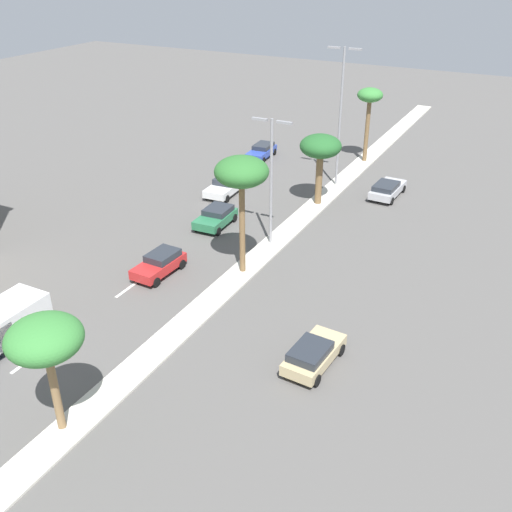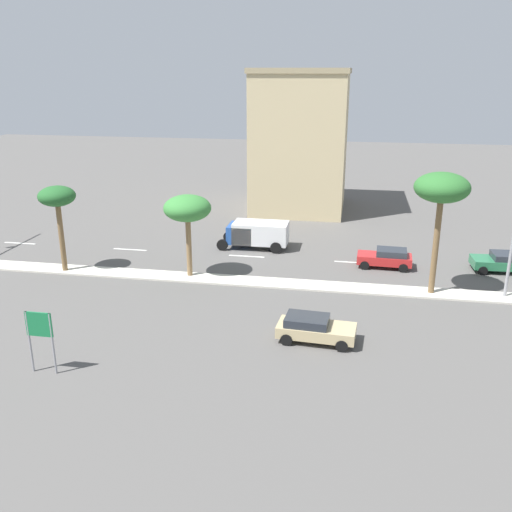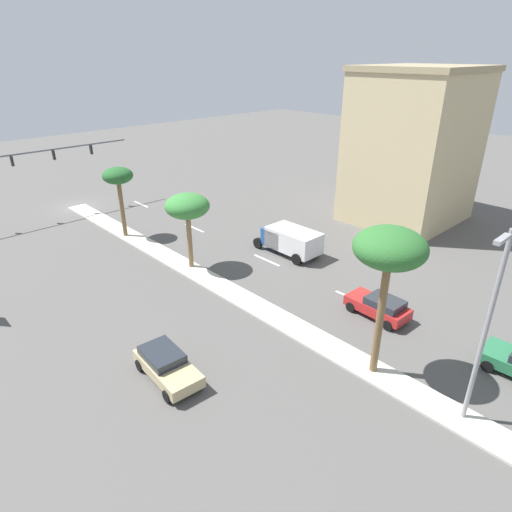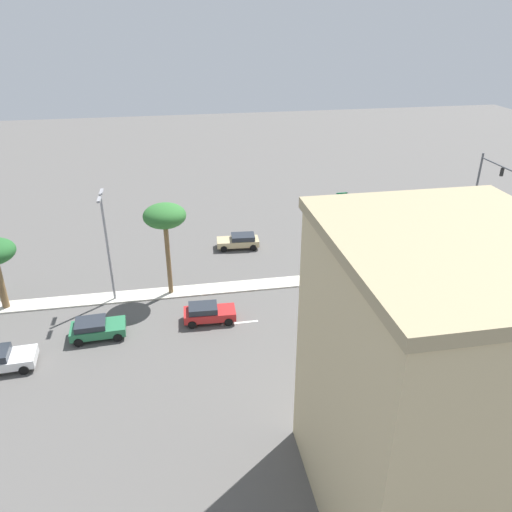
% 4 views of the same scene
% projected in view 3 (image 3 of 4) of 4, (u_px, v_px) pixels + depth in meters
% --- Properties ---
extents(ground_plane, '(160.00, 160.00, 0.00)m').
position_uv_depth(ground_plane, '(331.00, 349.00, 24.31)').
color(ground_plane, '#565451').
extents(lane_stripe_right, '(0.20, 2.80, 0.01)m').
position_uv_depth(lane_stripe_right, '(141.00, 204.00, 47.37)').
color(lane_stripe_right, silver).
rests_on(lane_stripe_right, ground).
extents(lane_stripe_center, '(0.20, 2.80, 0.01)m').
position_uv_depth(lane_stripe_center, '(195.00, 228.00, 40.96)').
color(lane_stripe_center, silver).
rests_on(lane_stripe_center, ground).
extents(lane_stripe_rear, '(0.20, 2.80, 0.01)m').
position_uv_depth(lane_stripe_rear, '(267.00, 260.00, 34.64)').
color(lane_stripe_rear, silver).
rests_on(lane_stripe_rear, ground).
extents(lane_stripe_front, '(0.20, 2.80, 0.01)m').
position_uv_depth(lane_stripe_front, '(353.00, 299.00, 29.24)').
color(lane_stripe_front, silver).
rests_on(lane_stripe_front, ground).
extents(commercial_building, '(10.83, 9.36, 13.95)m').
position_uv_depth(commercial_building, '(413.00, 147.00, 40.50)').
color(commercial_building, '#C6B284').
rests_on(commercial_building, ground).
extents(palm_tree_rear, '(2.55, 2.55, 6.11)m').
position_uv_depth(palm_tree_rear, '(118.00, 178.00, 36.87)').
color(palm_tree_rear, brown).
rests_on(palm_tree_rear, median_curb).
extents(palm_tree_inboard, '(3.23, 3.23, 5.70)m').
position_uv_depth(palm_tree_inboard, '(187.00, 207.00, 31.43)').
color(palm_tree_inboard, olive).
rests_on(palm_tree_inboard, median_curb).
extents(palm_tree_right, '(3.37, 3.37, 7.80)m').
position_uv_depth(palm_tree_right, '(390.00, 251.00, 19.69)').
color(palm_tree_right, brown).
rests_on(palm_tree_right, median_curb).
extents(street_lamp_left, '(2.90, 0.24, 9.03)m').
position_uv_depth(street_lamp_left, '(490.00, 315.00, 17.40)').
color(street_lamp_left, gray).
rests_on(street_lamp_left, median_curb).
extents(sedan_red_rear, '(2.01, 3.97, 1.40)m').
position_uv_depth(sedan_red_rear, '(379.00, 306.00, 26.97)').
color(sedan_red_rear, red).
rests_on(sedan_red_rear, ground).
extents(sedan_tan_mid, '(2.18, 4.25, 1.37)m').
position_uv_depth(sedan_tan_mid, '(166.00, 365.00, 21.93)').
color(sedan_tan_mid, tan).
rests_on(sedan_tan_mid, ground).
extents(box_truck, '(2.60, 5.56, 2.13)m').
position_uv_depth(box_truck, '(289.00, 239.00, 35.39)').
color(box_truck, '#234C99').
rests_on(box_truck, ground).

